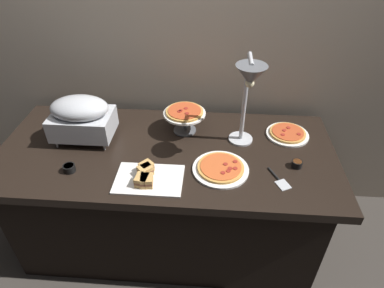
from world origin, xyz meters
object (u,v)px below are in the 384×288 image
object	(u,v)px
pizza_plate_front	(288,134)
sauce_cup_far	(297,164)
heat_lamp	(249,84)
sandwich_platter	(147,177)
serving_spatula	(278,179)
pizza_plate_center	(221,168)
sauce_cup_near	(69,168)
chafing_dish	(81,117)
pizza_plate_raised_stand	(185,114)

from	to	relation	value
pizza_plate_front	sauce_cup_far	size ratio (longest dim) A/B	4.43
heat_lamp	sandwich_platter	world-z (taller)	heat_lamp
serving_spatula	pizza_plate_center	bearing A→B (deg)	169.77
heat_lamp	sauce_cup_far	size ratio (longest dim) A/B	9.52
pizza_plate_center	sauce_cup_near	world-z (taller)	sauce_cup_near
sauce_cup_near	sauce_cup_far	world-z (taller)	sauce_cup_near
heat_lamp	pizza_plate_front	bearing A→B (deg)	32.79
heat_lamp	pizza_plate_front	xyz separation A→B (m)	(0.28, 0.18, -0.41)
chafing_dish	pizza_plate_front	distance (m)	1.20
sauce_cup_far	pizza_plate_center	bearing A→B (deg)	-171.66
chafing_dish	pizza_plate_raised_stand	distance (m)	0.59
chafing_dish	pizza_plate_raised_stand	bearing A→B (deg)	12.31
chafing_dish	serving_spatula	world-z (taller)	chafing_dish
heat_lamp	pizza_plate_center	distance (m)	0.45
pizza_plate_raised_stand	sauce_cup_near	bearing A→B (deg)	-143.86
chafing_dish	pizza_plate_center	xyz separation A→B (m)	(0.79, -0.22, -0.14)
chafing_dish	pizza_plate_center	distance (m)	0.83
sandwich_platter	sauce_cup_near	world-z (taller)	sandwich_platter
sauce_cup_near	serving_spatula	xyz separation A→B (m)	(1.07, 0.01, -0.02)
heat_lamp	pizza_plate_raised_stand	xyz separation A→B (m)	(-0.33, 0.18, -0.30)
pizza_plate_center	sauce_cup_far	distance (m)	0.40
pizza_plate_front	serving_spatula	world-z (taller)	pizza_plate_front
chafing_dish	pizza_plate_raised_stand	size ratio (longest dim) A/B	1.38
pizza_plate_front	pizza_plate_center	size ratio (longest dim) A/B	0.85
chafing_dish	pizza_plate_center	bearing A→B (deg)	-15.63
chafing_dish	sauce_cup_near	distance (m)	0.32
pizza_plate_front	serving_spatula	distance (m)	0.41
chafing_dish	sandwich_platter	xyz separation A→B (m)	(0.42, -0.32, -0.13)
pizza_plate_front	sauce_cup_far	bearing A→B (deg)	-89.19
pizza_plate_front	chafing_dish	bearing A→B (deg)	-174.18
serving_spatula	sandwich_platter	bearing A→B (deg)	-175.67
pizza_plate_raised_stand	sauce_cup_near	xyz separation A→B (m)	(-0.56, -0.41, -0.09)
pizza_plate_front	pizza_plate_raised_stand	world-z (taller)	pizza_plate_raised_stand
sandwich_platter	sauce_cup_far	size ratio (longest dim) A/B	6.04
pizza_plate_raised_stand	sauce_cup_far	size ratio (longest dim) A/B	4.40
heat_lamp	sauce_cup_near	xyz separation A→B (m)	(-0.90, -0.23, -0.40)
chafing_dish	pizza_plate_front	world-z (taller)	chafing_dish
heat_lamp	pizza_plate_center	xyz separation A→B (m)	(-0.11, -0.16, -0.41)
pizza_plate_center	sauce_cup_far	xyz separation A→B (m)	(0.40, 0.06, 0.01)
pizza_plate_raised_stand	sandwich_platter	bearing A→B (deg)	-108.29
pizza_plate_front	pizza_plate_center	xyz separation A→B (m)	(-0.40, -0.34, -0.00)
sauce_cup_far	serving_spatula	bearing A→B (deg)	-134.10
chafing_dish	heat_lamp	bearing A→B (deg)	-3.81
pizza_plate_center	chafing_dish	bearing A→B (deg)	164.37
sandwich_platter	sauce_cup_far	bearing A→B (deg)	11.85
pizza_plate_center	sandwich_platter	xyz separation A→B (m)	(-0.37, -0.10, 0.01)
sauce_cup_near	pizza_plate_front	bearing A→B (deg)	19.08
pizza_plate_raised_stand	sauce_cup_near	size ratio (longest dim) A/B	3.98
sauce_cup_near	sauce_cup_far	distance (m)	1.19
serving_spatula	sauce_cup_near	bearing A→B (deg)	-179.34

